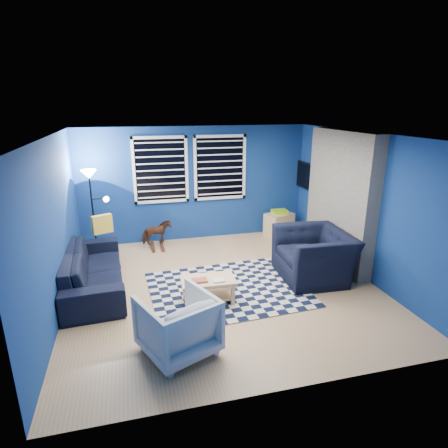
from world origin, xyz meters
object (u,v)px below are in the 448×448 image
Objects in this scene: cabinet at (279,224)px; sofa at (93,269)px; floor_lamp at (91,186)px; armchair_big at (314,255)px; armchair_bent at (178,324)px; rocking_horse at (157,233)px; tv at (308,176)px; coffee_table at (208,285)px.

sofa is at bearing -177.49° from cabinet.
sofa is 1.84m from floor_lamp.
armchair_big is at bearing -101.46° from sofa.
rocking_horse is at bearing -113.81° from armchair_bent.
tv is 3.55m from rocking_horse.
cabinet is at bearing -70.10° from sofa.
coffee_table is 3.21m from floor_lamp.
armchair_bent is at bearing -148.24° from cabinet.
rocking_horse is at bearing 102.74° from coffee_table.
sofa is at bearing 126.54° from rocking_horse.
tv reaches higher than coffee_table.
armchair_big is at bearing -118.05° from cabinet.
armchair_big reaches higher than sofa.
armchair_big is 4.37m from floor_lamp.
coffee_table is at bearing -75.75° from armchair_big.
armchair_big is 3.33m from rocking_horse.
floor_lamp is at bearing 126.27° from coffee_table.
armchair_bent is at bearing 161.79° from rocking_horse.
armchair_big is 2.28m from cabinet.
tv is 1.27m from cabinet.
cabinet is at bearing -105.21° from rocking_horse.
floor_lamp reaches higher than cabinet.
tv is at bearing 0.50° from floor_lamp.
armchair_big is 2.11× the size of rocking_horse.
sofa reaches higher than coffee_table.
coffee_table is (0.58, -2.55, -0.04)m from rocking_horse.
rocking_horse is 2.62m from coffee_table.
sofa is 2.74× the size of armchair_bent.
tv is 1.19× the size of coffee_table.
rocking_horse is 0.84× the size of cabinet.
armchair_big is 1.54× the size of coffee_table.
tv is at bearing -157.12° from armchair_bent.
floor_lamp is (-4.04, -0.26, 1.16)m from cabinet.
armchair_bent is at bearing -71.72° from floor_lamp.
armchair_big is at bearing 11.95° from coffee_table.
rocking_horse is at bearing 6.54° from floor_lamp.
armchair_bent reaches higher than coffee_table.
tv is at bearing -43.05° from cabinet.
sofa is at bearing -161.52° from tv.
armchair_bent is (-3.41, -3.56, -1.02)m from tv.
tv is 0.43× the size of sofa.
sofa is 1.33× the size of floor_lamp.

